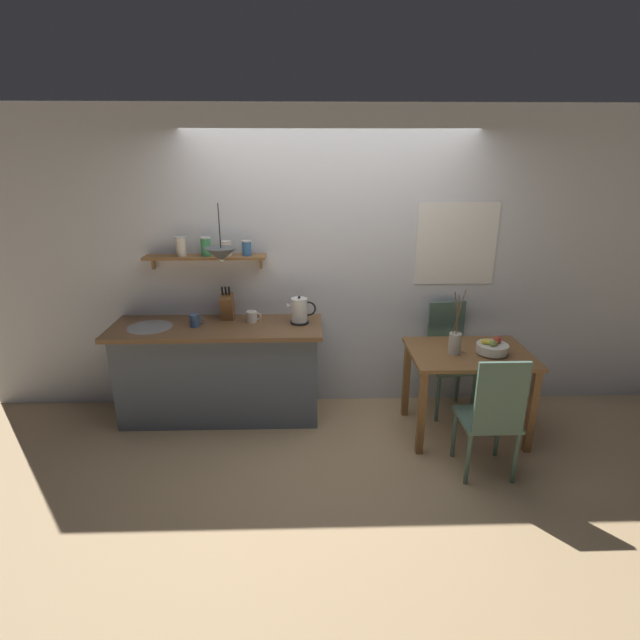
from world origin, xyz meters
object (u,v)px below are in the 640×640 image
(dining_chair_near, at_px, (493,414))
(coffee_mug_by_sink, at_px, (195,321))
(twig_vase, at_px, (455,342))
(knife_block, at_px, (227,306))
(coffee_mug_spare, at_px, (252,317))
(pendant_lamp, at_px, (221,255))
(dining_table, at_px, (468,365))
(electric_kettle, at_px, (300,311))
(dining_chair_far, at_px, (448,353))
(fruit_bowl, at_px, (492,347))

(dining_chair_near, height_order, coffee_mug_by_sink, coffee_mug_by_sink)
(twig_vase, bearing_deg, dining_chair_near, -77.33)
(coffee_mug_by_sink, bearing_deg, knife_block, 35.77)
(coffee_mug_spare, bearing_deg, knife_block, 162.73)
(coffee_mug_spare, bearing_deg, coffee_mug_by_sink, -166.63)
(coffee_mug_by_sink, relative_size, pendant_lamp, 0.27)
(coffee_mug_spare, bearing_deg, pendant_lamp, -137.54)
(dining_chair_near, bearing_deg, knife_block, 151.64)
(dining_table, bearing_deg, pendant_lamp, 173.52)
(coffee_mug_by_sink, height_order, pendant_lamp, pendant_lamp)
(coffee_mug_spare, height_order, pendant_lamp, pendant_lamp)
(electric_kettle, relative_size, knife_block, 0.81)
(knife_block, bearing_deg, pendant_lamp, -85.03)
(dining_chair_far, relative_size, coffee_mug_spare, 7.55)
(dining_chair_near, distance_m, coffee_mug_by_sink, 2.51)
(dining_chair_near, bearing_deg, coffee_mug_spare, 150.40)
(dining_chair_far, xyz_separation_m, coffee_mug_spare, (-1.79, -0.03, 0.38))
(dining_chair_far, bearing_deg, coffee_mug_spare, -179.08)
(dining_table, xyz_separation_m, coffee_mug_by_sink, (-2.30, 0.30, 0.32))
(dining_table, relative_size, dining_chair_near, 1.00)
(knife_block, height_order, pendant_lamp, pendant_lamp)
(dining_table, bearing_deg, electric_kettle, 165.39)
(dining_table, xyz_separation_m, dining_chair_far, (-0.04, 0.44, -0.08))
(fruit_bowl, relative_size, coffee_mug_by_sink, 2.02)
(dining_table, relative_size, fruit_bowl, 3.88)
(knife_block, xyz_separation_m, coffee_mug_by_sink, (-0.25, -0.18, -0.07))
(electric_kettle, distance_m, knife_block, 0.66)
(dining_table, distance_m, coffee_mug_by_sink, 2.35)
(dining_chair_far, height_order, fruit_bowl, dining_chair_far)
(electric_kettle, relative_size, pendant_lamp, 0.55)
(dining_chair_far, height_order, coffee_mug_by_sink, dining_chair_far)
(dining_chair_near, xyz_separation_m, pendant_lamp, (-2.02, 0.85, 1.00))
(electric_kettle, bearing_deg, dining_chair_far, 3.27)
(electric_kettle, distance_m, pendant_lamp, 0.83)
(coffee_mug_spare, bearing_deg, dining_chair_near, -29.60)
(dining_table, height_order, electric_kettle, electric_kettle)
(coffee_mug_spare, distance_m, pendant_lamp, 0.65)
(electric_kettle, height_order, coffee_mug_spare, electric_kettle)
(knife_block, height_order, coffee_mug_by_sink, knife_block)
(electric_kettle, xyz_separation_m, pendant_lamp, (-0.63, -0.14, 0.53))
(dining_chair_far, relative_size, twig_vase, 1.89)
(dining_table, relative_size, coffee_mug_spare, 7.28)
(coffee_mug_spare, bearing_deg, electric_kettle, -6.60)
(twig_vase, bearing_deg, coffee_mug_by_sink, 171.24)
(dining_chair_far, relative_size, knife_block, 3.26)
(fruit_bowl, xyz_separation_m, coffee_mug_by_sink, (-2.47, 0.35, 0.14))
(coffee_mug_by_sink, bearing_deg, fruit_bowl, -8.00)
(knife_block, bearing_deg, fruit_bowl, -13.45)
(dining_table, height_order, dining_chair_near, dining_chair_near)
(dining_chair_near, relative_size, pendant_lamp, 2.11)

